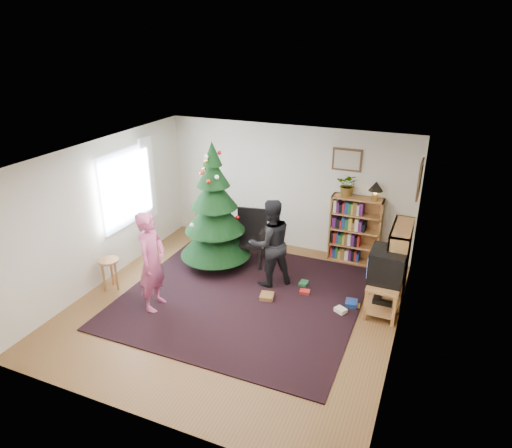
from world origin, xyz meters
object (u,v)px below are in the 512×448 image
at_px(christmas_tree, 215,217).
at_px(bookshelf_right, 398,262).
at_px(armchair, 252,234).
at_px(person_standing, 152,262).
at_px(bookshelf_back, 355,229).
at_px(table_lamp, 376,187).
at_px(picture_right, 420,179).
at_px(crt_tv, 387,265).
at_px(person_by_chair, 270,243).
at_px(stool, 109,266).
at_px(picture_back, 347,160).
at_px(tv_stand, 384,292).
at_px(potted_plant, 348,185).

distance_m(christmas_tree, bookshelf_right, 3.28).
distance_m(armchair, person_standing, 2.23).
relative_size(bookshelf_back, table_lamp, 3.74).
distance_m(picture_right, christmas_tree, 3.58).
bearing_deg(bookshelf_right, crt_tv, 164.15).
xyz_separation_m(person_by_chair, table_lamp, (1.47, 1.43, 0.75)).
xyz_separation_m(armchair, person_standing, (-0.80, -2.06, 0.26)).
bearing_deg(stool, picture_back, 39.79).
bearing_deg(stool, person_standing, -9.86).
bearing_deg(bookshelf_right, table_lamp, 29.79).
bearing_deg(tv_stand, table_lamp, 108.07).
height_order(bookshelf_right, person_standing, person_standing).
relative_size(bookshelf_right, armchair, 1.25).
relative_size(picture_right, tv_stand, 0.69).
bearing_deg(armchair, crt_tv, -26.12).
height_order(christmas_tree, table_lamp, christmas_tree).
distance_m(bookshelf_back, armchair, 1.96).
xyz_separation_m(bookshelf_right, person_standing, (-3.52, -1.77, 0.16)).
bearing_deg(christmas_tree, stool, -131.58).
height_order(bookshelf_right, tv_stand, bookshelf_right).
distance_m(picture_right, stool, 5.33).
bearing_deg(christmas_tree, potted_plant, 29.34).
bearing_deg(person_by_chair, potted_plant, -166.92).
height_order(bookshelf_back, person_standing, person_standing).
xyz_separation_m(armchair, stool, (-1.83, -1.89, -0.12)).
relative_size(person_standing, table_lamp, 4.73).
bearing_deg(picture_right, crt_tv, -105.93).
xyz_separation_m(picture_right, potted_plant, (-1.24, 0.59, -0.43)).
height_order(christmas_tree, bookshelf_back, christmas_tree).
distance_m(christmas_tree, armchair, 0.82).
height_order(bookshelf_back, armchair, bookshelf_back).
height_order(bookshelf_right, table_lamp, table_lamp).
xyz_separation_m(christmas_tree, tv_stand, (3.14, -0.28, -0.67)).
bearing_deg(bookshelf_back, christmas_tree, -152.78).
distance_m(crt_tv, potted_plant, 1.93).
bearing_deg(picture_back, christmas_tree, -146.97).
distance_m(picture_right, crt_tv, 1.48).
xyz_separation_m(crt_tv, stool, (-4.42, -1.16, -0.36)).
bearing_deg(person_standing, picture_right, -64.81).
relative_size(stool, person_standing, 0.34).
relative_size(bookshelf_right, person_standing, 0.79).
bearing_deg(christmas_tree, crt_tv, -5.19).
xyz_separation_m(person_by_chair, potted_plant, (0.97, 1.43, 0.73)).
bearing_deg(bookshelf_right, person_by_chair, 100.19).
distance_m(bookshelf_back, stool, 4.51).
distance_m(bookshelf_right, potted_plant, 1.76).
distance_m(picture_right, potted_plant, 1.44).
bearing_deg(bookshelf_back, bookshelf_right, -49.45).
bearing_deg(potted_plant, person_standing, -130.38).
bearing_deg(tv_stand, potted_plant, 123.47).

